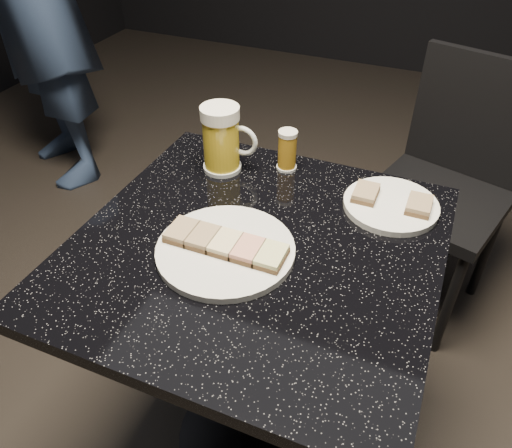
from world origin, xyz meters
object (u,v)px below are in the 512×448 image
Objects in this scene: plate_large at (226,250)px; plate_small at (391,205)px; table at (256,325)px; beer_tumbler at (287,150)px; chair at (449,178)px; beer_mug at (222,139)px.

plate_large is 0.37m from plate_small.
plate_large reaches higher than table.
beer_tumbler reaches higher than table.
plate_small is 0.23× the size of chair.
chair is (0.12, 0.59, -0.26)m from plate_small.
beer_tumbler reaches higher than plate_small.
beer_tumbler is at bearing 89.34° from plate_large.
table is 0.41m from beer_tumbler.
table is at bearing -134.86° from plate_small.
beer_mug is 0.15m from beer_tumbler.
beer_mug is at bearing 179.60° from plate_small.
plate_small is 0.40m from table.
beer_tumbler reaches higher than plate_large.
plate_small is 0.40m from beer_mug.
plate_small is at bearing -0.40° from beer_mug.
plate_large is 0.97m from chair.
chair reaches higher than table.
beer_mug reaches higher than table.
beer_mug is (-0.18, 0.22, 0.32)m from table.
beer_tumbler is 0.11× the size of chair.
beer_mug is (-0.13, 0.27, 0.07)m from plate_large.
plate_small is 2.05× the size of beer_tumbler.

